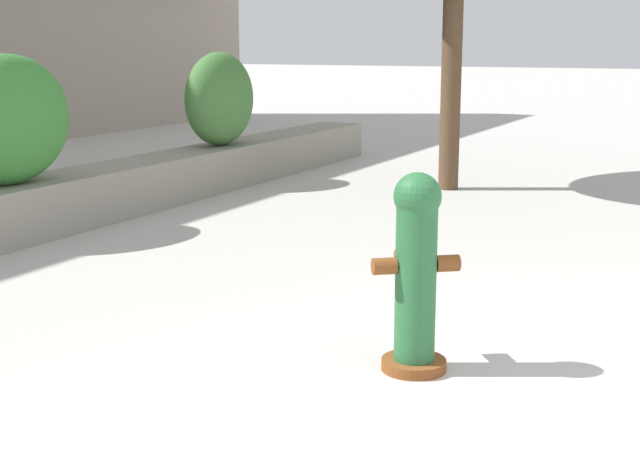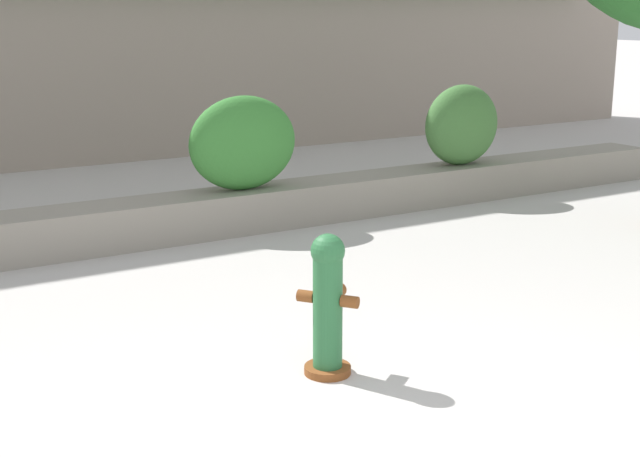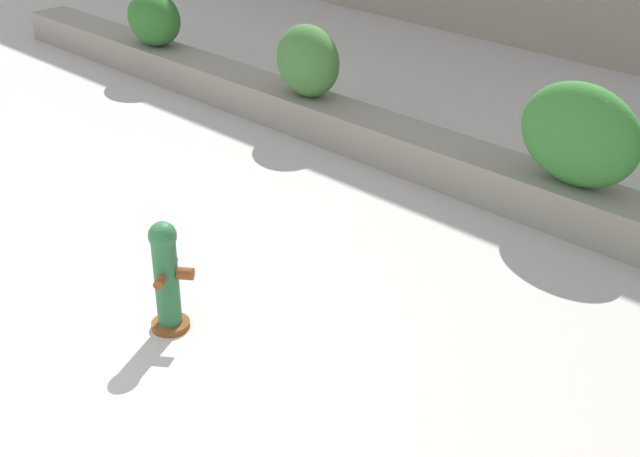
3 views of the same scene
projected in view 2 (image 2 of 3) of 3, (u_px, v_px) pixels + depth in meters
planter_wall_low at (81, 230)px, 9.96m from camera, size 18.00×0.70×0.50m
hedge_bush_2 at (243, 143)px, 10.79m from camera, size 1.41×0.57×1.15m
hedge_bush_3 at (462, 125)px, 12.53m from camera, size 1.21×0.62×1.13m
fire_hydrant at (328, 303)px, 6.55m from camera, size 0.49×0.49×1.08m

